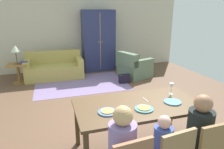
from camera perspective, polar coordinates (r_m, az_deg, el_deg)
The scene contains 22 objects.
ground_plane at distance 4.79m, azimuth -2.27°, elevation -7.91°, with size 7.44×6.27×0.02m, color brown.
back_wall at distance 7.50m, azimuth -8.90°, elevation 11.76°, with size 7.44×0.10×2.70m, color beige.
dining_table at distance 2.97m, azimuth 7.34°, elevation -9.43°, with size 1.78×0.93×0.76m.
plate_near_man at distance 2.68m, azimuth -1.26°, elevation -10.45°, with size 0.25×0.25×0.02m, color #5372A5.
pizza_near_man at distance 2.67m, azimuth -1.27°, elevation -10.16°, with size 0.17×0.17×0.01m, color #D29347.
plate_near_child at distance 2.79m, azimuth 8.95°, elevation -9.49°, with size 0.25×0.25×0.02m, color teal.
pizza_near_child at distance 2.78m, azimuth 8.96°, elevation -9.21°, with size 0.17×0.17×0.01m, color gold.
plate_near_woman at distance 3.08m, azimuth 16.58°, elevation -7.36°, with size 0.25×0.25×0.02m, color #5184AA.
wine_glass at distance 3.33m, azimuth 16.30°, elevation -3.20°, with size 0.07×0.07×0.19m.
fork at distance 2.80m, azimuth 2.78°, elevation -9.29°, with size 0.02×0.15×0.01m, color silver.
knife at distance 3.08m, azimuth 9.36°, elevation -6.96°, with size 0.01×0.17×0.01m, color silver.
dining_chair_woman at distance 2.73m, azimuth 24.88°, elevation -18.40°, with size 0.43×0.43×0.87m.
person_woman at distance 2.82m, azimuth 22.46°, elevation -16.31°, with size 0.30×0.40×1.11m.
area_rug at distance 6.05m, azimuth -8.59°, elevation -2.53°, with size 2.60×1.80×0.01m, color slate.
couch at distance 6.73m, azimuth -15.83°, elevation 1.68°, with size 1.75×0.86×0.82m.
armchair at distance 6.59m, azimuth 6.09°, elevation 2.05°, with size 1.08×1.08×0.82m.
armoire at distance 7.26m, azimuth -3.83°, elevation 9.37°, with size 1.10×0.59×2.10m.
side_table at distance 6.53m, azimuth -24.76°, elevation 0.94°, with size 0.56×0.56×0.58m.
table_lamp at distance 6.40m, azimuth -25.46°, elevation 6.38°, with size 0.26×0.26×0.54m.
book_lower at distance 6.48m, azimuth -23.29°, elevation 3.00°, with size 0.22×0.16×0.03m, color #A02A31.
book_upper at distance 6.47m, azimuth -23.50°, elevation 3.22°, with size 0.22×0.16×0.03m, color #38417F.
handbag at distance 6.03m, azimuth 3.48°, elevation -1.16°, with size 0.32×0.16×0.26m, color black.
Camera 1 is at (-1.11, -3.66, 2.00)m, focal length 32.65 mm.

